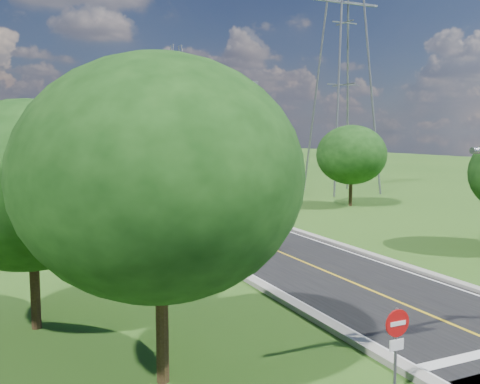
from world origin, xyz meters
The scene contains 21 objects.
ground centered at (0.00, 60.00, 0.00)m, with size 260.00×260.00×0.00m, color #254D15.
road centered at (0.00, 66.00, 0.03)m, with size 8.00×150.00×0.06m, color black.
curb_left centered at (-4.25, 66.00, 0.11)m, with size 0.50×150.00×0.22m, color gray.
curb_right centered at (4.25, 66.00, 0.11)m, with size 0.50×150.00×0.22m, color gray.
do_not_enter_left centered at (-5.60, -1.52, 1.77)m, with size 0.76×0.11×2.50m.
speed_limit_sign centered at (5.20, 37.98, 1.60)m, with size 0.55×0.09×2.40m.
overpass centered at (0.00, 140.00, 2.41)m, with size 30.00×3.00×3.20m.
streetlight_near_left centered at (-6.00, 12.00, 5.94)m, with size 5.90×0.25×10.00m.
streetlight_mid_left centered at (-6.00, 45.00, 5.94)m, with size 5.90×0.25×10.00m.
streetlight_far_right centered at (6.00, 78.00, 5.94)m, with size 5.90×0.25×10.00m.
power_tower_near centered at (22.00, 40.00, 14.01)m, with size 9.00×6.40×28.00m.
power_tower_far centered at (26.00, 115.00, 14.01)m, with size 9.00×6.40×28.00m.
tree_la centered at (-14.00, 8.00, 5.27)m, with size 7.14×7.14×8.30m.
tree_lf centered at (-11.00, 2.00, 5.89)m, with size 7.98×7.98×9.28m.
tree_rb centered at (16.00, 30.00, 4.95)m, with size 6.72×6.72×7.82m.
tree_rc centered at (15.00, 52.00, 4.33)m, with size 5.88×5.88×6.84m.
tree_rd centered at (17.00, 76.00, 5.27)m, with size 7.14×7.14×8.30m.
tree_re centered at (14.50, 100.00, 4.02)m, with size 5.46×5.46×6.35m.
tree_rf centered at (18.00, 120.00, 4.64)m, with size 6.30×6.30×7.33m.
bus_outbound centered at (3.20, 47.45, 1.57)m, with size 2.53×10.82×3.01m, color silver.
bus_inbound centered at (-3.02, 37.43, 1.40)m, with size 2.25×9.62×2.68m, color silver.
Camera 1 is at (-15.07, -12.22, 7.13)m, focal length 40.00 mm.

